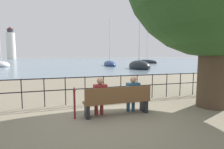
{
  "coord_description": "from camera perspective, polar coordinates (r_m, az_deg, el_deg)",
  "views": [
    {
      "loc": [
        -1.78,
        -5.01,
        1.81
      ],
      "look_at": [
        0.0,
        0.5,
        1.21
      ],
      "focal_mm": 28.0,
      "sensor_mm": 36.0,
      "label": 1
    }
  ],
  "objects": [
    {
      "name": "ground_plane",
      "position": [
        5.62,
        1.61,
        -12.87
      ],
      "size": [
        1000.0,
        1000.0,
        0.0
      ],
      "primitive_type": "plane",
      "color": "#7A705B"
    },
    {
      "name": "sailboat_1",
      "position": [
        25.84,
        8.8,
        2.77
      ],
      "size": [
        2.75,
        5.68,
        13.1
      ],
      "rotation": [
        0.0,
        0.0,
        -0.06
      ],
      "color": "black",
      "rests_on": "ground_plane"
    },
    {
      "name": "seated_person_right",
      "position": [
        5.66,
        6.75,
        -5.92
      ],
      "size": [
        0.4,
        0.35,
        1.19
      ],
      "color": "navy",
      "rests_on": "ground_plane"
    },
    {
      "name": "seated_person_left",
      "position": [
        5.31,
        -3.96,
        -6.67
      ],
      "size": [
        0.39,
        0.35,
        1.19
      ],
      "color": "maroon",
      "rests_on": "ground_plane"
    },
    {
      "name": "sailboat_0",
      "position": [
        34.1,
        -0.77,
        3.42
      ],
      "size": [
        2.93,
        7.36,
        9.4
      ],
      "rotation": [
        0.0,
        0.0,
        -0.13
      ],
      "color": "navy",
      "rests_on": "ground_plane"
    },
    {
      "name": "promenade_railing",
      "position": [
        6.93,
        -2.79,
        -3.33
      ],
      "size": [
        14.71,
        0.04,
        1.05
      ],
      "color": "black",
      "rests_on": "ground_plane"
    },
    {
      "name": "harbor_lighthouse",
      "position": [
        132.84,
        -30.11,
        8.54
      ],
      "size": [
        5.12,
        5.12,
        20.8
      ],
      "color": "silver",
      "rests_on": "ground_plane"
    },
    {
      "name": "sailboat_5",
      "position": [
        48.08,
        11.29,
        4.04
      ],
      "size": [
        3.93,
        7.62,
        10.91
      ],
      "rotation": [
        0.0,
        0.0,
        0.25
      ],
      "color": "black",
      "rests_on": "ground_plane"
    },
    {
      "name": "closed_umbrella",
      "position": [
        5.2,
        -12.17,
        -8.46
      ],
      "size": [
        0.09,
        0.09,
        0.95
      ],
      "color": "maroon",
      "rests_on": "ground_plane"
    },
    {
      "name": "sailboat_2",
      "position": [
        37.06,
        -32.45,
        2.66
      ],
      "size": [
        4.69,
        6.25,
        7.27
      ],
      "rotation": [
        0.0,
        0.0,
        0.43
      ],
      "color": "silver",
      "rests_on": "ground_plane"
    },
    {
      "name": "harbor_water",
      "position": [
        164.89,
        -17.37,
        5.04
      ],
      "size": [
        600.0,
        300.0,
        0.01
      ],
      "color": "slate",
      "rests_on": "ground_plane"
    },
    {
      "name": "park_bench",
      "position": [
        5.43,
        1.86,
        -8.66
      ],
      "size": [
        2.08,
        0.45,
        0.9
      ],
      "color": "brown",
      "rests_on": "ground_plane"
    }
  ]
}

